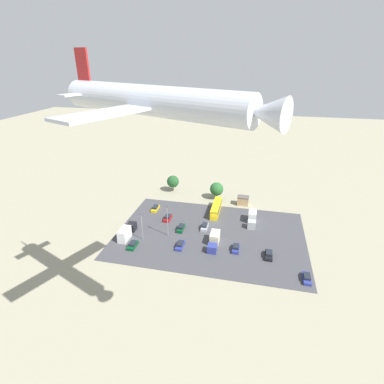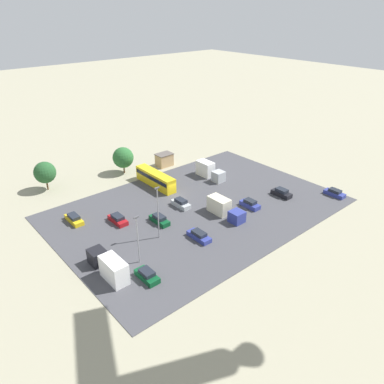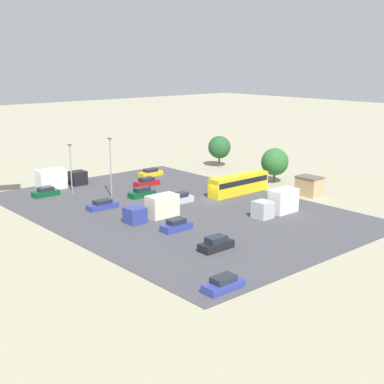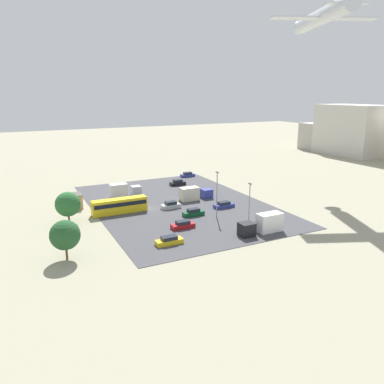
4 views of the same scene
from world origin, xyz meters
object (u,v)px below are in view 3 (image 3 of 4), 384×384
at_px(parked_car_1, 142,193).
at_px(parked_car_7, 180,199).
at_px(parked_car_5, 46,192).
at_px(parked_truck_1, 59,179).
at_px(parked_car_6, 223,284).
at_px(parked_car_3, 103,205).
at_px(parked_car_4, 151,173).
at_px(parked_car_8, 176,225).
at_px(parked_car_0, 216,244).
at_px(parked_truck_2, 278,203).
at_px(parked_car_2, 147,182).
at_px(shed_building, 309,186).
at_px(parked_truck_0, 155,208).
at_px(bus, 239,183).

xyz_separation_m(parked_car_1, parked_car_7, (-6.97, -2.23, 0.02)).
bearing_deg(parked_car_5, parked_truck_1, -49.74).
bearing_deg(parked_car_7, parked_car_6, 147.69).
height_order(parked_car_5, parked_car_7, parked_car_7).
relative_size(parked_car_3, parked_car_4, 0.99).
relative_size(parked_car_5, parked_car_7, 0.98).
distance_m(parked_car_3, parked_car_5, 13.22).
height_order(parked_car_8, parked_truck_1, parked_truck_1).
bearing_deg(parked_car_4, parked_car_6, 150.88).
distance_m(parked_car_0, parked_car_6, 11.36).
bearing_deg(parked_truck_1, parked_car_5, -49.74).
relative_size(parked_car_1, parked_car_4, 0.95).
relative_size(parked_car_1, parked_car_5, 1.06).
relative_size(parked_car_0, parked_car_1, 0.96).
bearing_deg(parked_car_3, parked_truck_2, -136.77).
xyz_separation_m(parked_car_2, parked_car_4, (6.14, -5.45, -0.01)).
xyz_separation_m(shed_building, parked_car_0, (-8.82, 29.58, -0.86)).
xyz_separation_m(parked_car_4, parked_car_8, (-29.31, 17.65, 0.04)).
distance_m(parked_car_4, parked_car_6, 53.55).
bearing_deg(shed_building, parked_car_7, 61.75).
bearing_deg(parked_car_4, parked_car_1, 138.24).
distance_m(parked_truck_0, parked_truck_2, 17.85).
bearing_deg(parked_car_2, parked_truck_2, -171.86).
distance_m(parked_car_1, parked_car_2, 7.79).
distance_m(parked_car_6, parked_car_7, 32.98).
bearing_deg(parked_car_2, shed_building, -144.86).
bearing_deg(parked_car_0, parked_truck_0, -8.78).
xyz_separation_m(bus, parked_car_1, (8.86, 13.51, -1.06)).
height_order(parked_car_5, parked_truck_2, parked_truck_2).
bearing_deg(parked_truck_2, shed_building, -73.31).
xyz_separation_m(parked_car_1, parked_truck_0, (-11.12, 5.80, 0.79)).
bearing_deg(parked_truck_2, parked_car_6, 119.47).
distance_m(parked_car_2, parked_truck_2, 27.13).
xyz_separation_m(parked_car_3, parked_car_7, (-4.91, -11.02, 0.08)).
distance_m(bus, parked_car_3, 23.34).
height_order(parked_car_1, parked_car_2, parked_car_1).
bearing_deg(parked_car_3, shed_building, -116.74).
height_order(shed_building, parked_truck_2, parked_truck_2).
distance_m(bus, parked_truck_0, 19.44).
bearing_deg(parked_truck_2, parked_car_2, 8.14).
bearing_deg(parked_car_1, parked_truck_1, 26.52).
distance_m(shed_building, parked_car_4, 31.19).
xyz_separation_m(parked_car_1, parked_car_2, (5.80, -5.20, -0.03)).
height_order(parked_truck_1, parked_truck_2, parked_truck_1).
distance_m(bus, parked_car_1, 16.19).
bearing_deg(parked_car_7, shed_building, -118.25).
bearing_deg(parked_car_8, parked_car_2, 152.25).
bearing_deg(parked_car_3, parked_car_7, -113.99).
height_order(parked_car_8, parked_truck_0, parked_truck_0).
distance_m(parked_car_5, parked_truck_0, 22.75).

